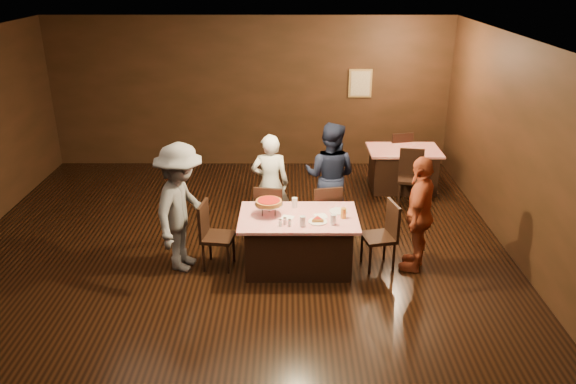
# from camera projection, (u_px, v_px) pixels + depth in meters

# --- Properties ---
(room) EXTENTS (10.00, 10.04, 3.02)m
(room) POSITION_uv_depth(u_px,v_px,m) (220.00, 133.00, 6.39)
(room) COLOR black
(room) RESTS_ON ground
(main_table) EXTENTS (1.60, 1.00, 0.77)m
(main_table) POSITION_uv_depth(u_px,v_px,m) (298.00, 242.00, 7.70)
(main_table) COLOR #B00B19
(main_table) RESTS_ON ground
(back_table) EXTENTS (1.30, 0.90, 0.77)m
(back_table) POSITION_uv_depth(u_px,v_px,m) (403.00, 169.00, 10.38)
(back_table) COLOR red
(back_table) RESTS_ON ground
(chair_far_left) EXTENTS (0.48, 0.48, 0.95)m
(chair_far_left) POSITION_uv_depth(u_px,v_px,m) (271.00, 213.00, 8.36)
(chair_far_left) COLOR black
(chair_far_left) RESTS_ON ground
(chair_far_right) EXTENTS (0.50, 0.50, 0.95)m
(chair_far_right) POSITION_uv_depth(u_px,v_px,m) (324.00, 213.00, 8.36)
(chair_far_right) COLOR black
(chair_far_right) RESTS_ON ground
(chair_end_left) EXTENTS (0.47, 0.47, 0.95)m
(chair_end_left) POSITION_uv_depth(u_px,v_px,m) (218.00, 236.00, 7.67)
(chair_end_left) COLOR black
(chair_end_left) RESTS_ON ground
(chair_end_right) EXTENTS (0.50, 0.50, 0.95)m
(chair_end_right) POSITION_uv_depth(u_px,v_px,m) (379.00, 236.00, 7.67)
(chair_end_right) COLOR black
(chair_end_right) RESTS_ON ground
(chair_back_near) EXTENTS (0.49, 0.49, 0.95)m
(chair_back_near) POSITION_uv_depth(u_px,v_px,m) (410.00, 178.00, 9.70)
(chair_back_near) COLOR black
(chair_back_near) RESTS_ON ground
(chair_back_far) EXTENTS (0.50, 0.50, 0.95)m
(chair_back_far) POSITION_uv_depth(u_px,v_px,m) (397.00, 154.00, 10.90)
(chair_back_far) COLOR black
(chair_back_far) RESTS_ON ground
(diner_white_jacket) EXTENTS (0.58, 0.39, 1.58)m
(diner_white_jacket) POSITION_uv_depth(u_px,v_px,m) (270.00, 184.00, 8.60)
(diner_white_jacket) COLOR silver
(diner_white_jacket) RESTS_ON ground
(diner_navy_hoodie) EXTENTS (1.00, 0.89, 1.72)m
(diner_navy_hoodie) POSITION_uv_depth(u_px,v_px,m) (330.00, 176.00, 8.72)
(diner_navy_hoodie) COLOR black
(diner_navy_hoodie) RESTS_ON ground
(diner_grey_knit) EXTENTS (0.92, 1.28, 1.79)m
(diner_grey_knit) POSITION_uv_depth(u_px,v_px,m) (181.00, 208.00, 7.51)
(diner_grey_knit) COLOR slate
(diner_grey_knit) RESTS_ON ground
(diner_red_shirt) EXTENTS (0.73, 1.03, 1.62)m
(diner_red_shirt) POSITION_uv_depth(u_px,v_px,m) (419.00, 214.00, 7.53)
(diner_red_shirt) COLOR #A44527
(diner_red_shirt) RESTS_ON ground
(pizza_stand) EXTENTS (0.38, 0.38, 0.22)m
(pizza_stand) POSITION_uv_depth(u_px,v_px,m) (269.00, 202.00, 7.54)
(pizza_stand) COLOR black
(pizza_stand) RESTS_ON main_table
(plate_with_slice) EXTENTS (0.25, 0.25, 0.06)m
(plate_with_slice) POSITION_uv_depth(u_px,v_px,m) (318.00, 220.00, 7.38)
(plate_with_slice) COLOR white
(plate_with_slice) RESTS_ON main_table
(plate_empty) EXTENTS (0.25, 0.25, 0.01)m
(plate_empty) POSITION_uv_depth(u_px,v_px,m) (338.00, 211.00, 7.69)
(plate_empty) COLOR white
(plate_empty) RESTS_ON main_table
(glass_front_left) EXTENTS (0.08, 0.08, 0.14)m
(glass_front_left) POSITION_uv_depth(u_px,v_px,m) (303.00, 221.00, 7.25)
(glass_front_left) COLOR silver
(glass_front_left) RESTS_ON main_table
(glass_front_right) EXTENTS (0.08, 0.08, 0.14)m
(glass_front_right) POSITION_uv_depth(u_px,v_px,m) (333.00, 220.00, 7.30)
(glass_front_right) COLOR silver
(glass_front_right) RESTS_ON main_table
(glass_amber) EXTENTS (0.08, 0.08, 0.14)m
(glass_amber) POSITION_uv_depth(u_px,v_px,m) (343.00, 213.00, 7.48)
(glass_amber) COLOR #BF7F26
(glass_amber) RESTS_ON main_table
(glass_back) EXTENTS (0.08, 0.08, 0.14)m
(glass_back) POSITION_uv_depth(u_px,v_px,m) (295.00, 203.00, 7.81)
(glass_back) COLOR silver
(glass_back) RESTS_ON main_table
(condiments) EXTENTS (0.17, 0.10, 0.09)m
(condiments) POSITION_uv_depth(u_px,v_px,m) (285.00, 222.00, 7.28)
(condiments) COLOR silver
(condiments) RESTS_ON main_table
(napkin_center) EXTENTS (0.19, 0.19, 0.01)m
(napkin_center) POSITION_uv_depth(u_px,v_px,m) (321.00, 216.00, 7.56)
(napkin_center) COLOR white
(napkin_center) RESTS_ON main_table
(napkin_left) EXTENTS (0.21, 0.21, 0.01)m
(napkin_left) POSITION_uv_depth(u_px,v_px,m) (287.00, 218.00, 7.51)
(napkin_left) COLOR white
(napkin_left) RESTS_ON main_table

